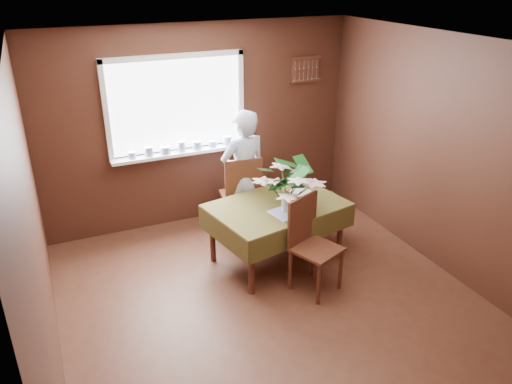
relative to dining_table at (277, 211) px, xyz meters
name	(u,v)px	position (x,y,z in m)	size (l,w,h in m)	color
floor	(279,310)	(-0.40, -0.87, -0.61)	(4.50, 4.50, 0.00)	#4A2619
ceiling	(285,48)	(-0.40, -0.87, 1.89)	(4.50, 4.50, 0.00)	white
wall_back	(201,126)	(-0.40, 1.38, 0.64)	(4.00, 4.00, 0.00)	brown
wall_front	(483,366)	(-0.40, -3.12, 0.64)	(4.00, 4.00, 0.00)	brown
wall_left	(36,242)	(-2.40, -0.87, 0.64)	(4.50, 4.50, 0.00)	brown
wall_right	(456,162)	(1.60, -0.87, 0.64)	(4.50, 4.50, 0.00)	brown
window_assembly	(179,123)	(-0.70, 1.33, 0.73)	(1.72, 0.20, 1.22)	white
spoon_rack	(305,69)	(1.05, 1.35, 1.24)	(0.44, 0.05, 0.33)	#572B1C
dining_table	(277,211)	(0.00, 0.00, 0.00)	(1.60, 1.24, 0.70)	#572B1C
chair_far	(242,194)	(-0.14, 0.68, -0.05)	(0.52, 0.52, 1.05)	#572B1C
chair_near	(310,241)	(0.07, -0.61, -0.07)	(0.56, 0.56, 1.00)	#572B1C
seated_woman	(244,176)	(-0.13, 0.65, 0.19)	(0.59, 0.39, 1.62)	white
flower_bouquet	(288,181)	(0.02, -0.18, 0.42)	(0.61, 0.61, 0.52)	white
side_plate	(301,192)	(0.38, 0.16, 0.09)	(0.26, 0.26, 0.01)	white
table_knife	(303,208)	(0.20, -0.22, 0.09)	(0.02, 0.19, 0.00)	silver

